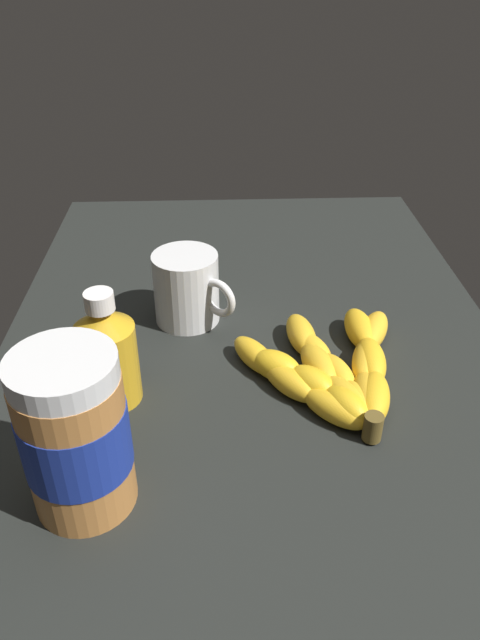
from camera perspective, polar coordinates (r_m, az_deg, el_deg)
The scene contains 5 objects.
ground_plane at distance 77.05cm, azimuth 1.22°, elevation -3.88°, with size 97.14×63.76×4.48cm, color black.
banana_bunch at distance 70.03cm, azimuth 9.06°, elevation -4.75°, with size 22.94×21.77×3.53cm.
peanut_butter_jar at distance 54.20cm, azimuth -15.39°, elevation -10.49°, with size 9.39×9.39×16.03cm.
honey_bottle at distance 65.90cm, azimuth -12.51°, elevation -3.12°, with size 6.55×6.55×13.62cm.
coffee_mug at distance 78.68cm, azimuth -5.02°, elevation 3.02°, with size 9.83×10.76×9.54cm.
Camera 1 is at (-61.17, 4.17, 44.43)cm, focal length 33.68 mm.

